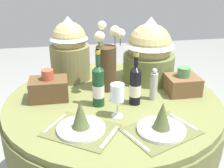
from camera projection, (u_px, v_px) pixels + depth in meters
The scene contains 12 objects.
dining_table at pixel (113, 117), 1.75m from camera, with size 1.34×1.34×0.77m.
place_setting_left at pixel (81, 122), 1.35m from camera, with size 0.43×0.40×0.16m.
place_setting_right at pixel (162, 123), 1.34m from camera, with size 0.41×0.37×0.16m.
flower_vase at pixel (107, 62), 1.75m from camera, with size 0.20×0.18×0.45m.
wine_bottle_left at pixel (98, 85), 1.56m from camera, with size 0.07×0.07×0.34m.
wine_bottle_centre at pixel (135, 85), 1.58m from camera, with size 0.07×0.07×0.32m.
wine_glass_left at pixel (117, 93), 1.44m from camera, with size 0.07×0.07×0.19m.
pepper_mill at pixel (154, 85), 1.65m from camera, with size 0.04×0.04×0.20m.
gift_tub_back_left at pixel (69, 47), 1.89m from camera, with size 0.27×0.27×0.44m.
gift_tub_back_right at pixel (149, 48), 1.89m from camera, with size 0.36×0.36×0.44m.
woven_basket_side_left at pixel (49, 88), 1.66m from camera, with size 0.23×0.16×0.19m.
woven_basket_side_right at pixel (183, 84), 1.74m from camera, with size 0.20×0.18×0.17m.
Camera 1 is at (-0.26, -1.50, 1.53)m, focal length 44.19 mm.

